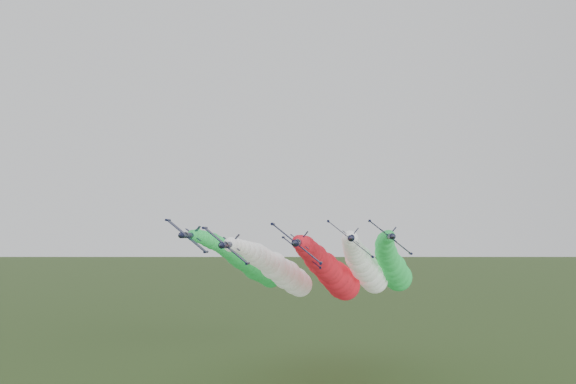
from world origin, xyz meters
name	(u,v)px	position (x,y,z in m)	size (l,w,h in m)	color
jet_lead	(333,274)	(15.16, 35.05, 30.51)	(17.15, 80.12, 20.84)	black
jet_inner_left	(282,272)	(1.31, 41.56, 30.44)	(16.63, 79.61, 20.32)	black
jet_inner_right	(365,267)	(23.88, 44.19, 31.58)	(16.87, 79.85, 20.57)	black
jet_outer_left	(251,264)	(-8.83, 52.69, 32.03)	(16.70, 79.68, 20.40)	black
jet_outer_right	(392,266)	(32.15, 54.80, 31.44)	(17.33, 80.30, 21.02)	black
jet_trail	(330,275)	(14.06, 62.38, 28.28)	(17.51, 80.49, 21.21)	black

